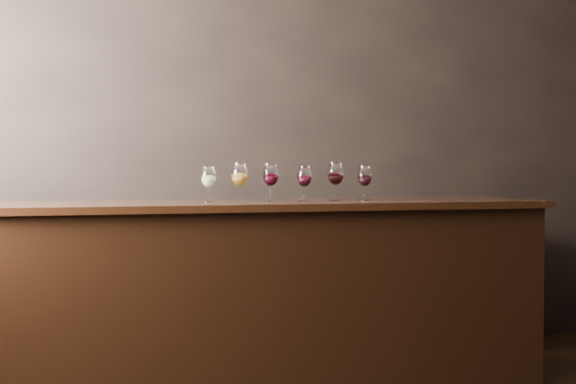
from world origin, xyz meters
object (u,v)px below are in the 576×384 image
object	(u,v)px
bar_counter	(279,300)
back_bar_shelf	(375,294)
glass_red_a	(271,176)
glass_red_b	(304,177)
glass_red_c	(336,175)
glass_white	(209,178)
glass_red_d	(365,177)
glass_amber	(239,175)

from	to	relation	value
bar_counter	back_bar_shelf	distance (m)	1.04
back_bar_shelf	glass_red_a	bearing A→B (deg)	-144.91
glass_red_b	glass_red_c	xyz separation A→B (m)	(0.20, 0.05, 0.01)
bar_counter	glass_red_a	distance (m)	0.68
glass_white	glass_red_d	world-z (taller)	glass_red_d
glass_amber	glass_red_b	xyz separation A→B (m)	(0.35, -0.06, -0.01)
bar_counter	glass_red_d	bearing A→B (deg)	1.46
bar_counter	glass_red_a	bearing A→B (deg)	165.89
glass_red_d	glass_red_a	bearing A→B (deg)	177.89
glass_white	glass_red_a	xyz separation A→B (m)	(0.34, -0.01, 0.01)
glass_red_d	glass_red_c	bearing A→B (deg)	173.22
glass_amber	bar_counter	bearing A→B (deg)	-6.41
glass_white	glass_red_a	size ratio (longest dim) A/B	0.93
back_bar_shelf	glass_red_d	distance (m)	1.05
back_bar_shelf	glass_amber	world-z (taller)	glass_amber
glass_white	glass_amber	xyz separation A→B (m)	(0.17, -0.00, 0.01)
bar_counter	glass_red_d	world-z (taller)	glass_red_d
glass_white	glass_red_c	bearing A→B (deg)	-0.94
glass_red_a	glass_red_d	xyz separation A→B (m)	(0.54, -0.02, -0.01)
bar_counter	glass_red_b	distance (m)	0.69
back_bar_shelf	glass_red_a	distance (m)	1.32
glass_red_a	glass_amber	bearing A→B (deg)	176.32
glass_red_b	glass_red_c	bearing A→B (deg)	14.20
glass_white	glass_red_b	world-z (taller)	glass_red_b
glass_white	glass_red_b	size ratio (longest dim) A/B	0.99
glass_amber	glass_red_c	size ratio (longest dim) A/B	0.99
glass_red_a	glass_red_c	size ratio (longest dim) A/B	0.97
bar_counter	glass_amber	xyz separation A→B (m)	(-0.22, 0.02, 0.68)
glass_red_c	glass_white	bearing A→B (deg)	179.06
glass_amber	glass_white	bearing A→B (deg)	179.82
bar_counter	glass_white	distance (m)	0.77
glass_white	glass_red_d	xyz separation A→B (m)	(0.88, -0.03, 0.00)
glass_red_a	glass_red_d	bearing A→B (deg)	-2.11
glass_red_c	glass_red_b	bearing A→B (deg)	-165.80
glass_white	glass_red_a	bearing A→B (deg)	-1.95
bar_counter	glass_red_b	bearing A→B (deg)	-13.71
back_bar_shelf	glass_red_d	xyz separation A→B (m)	(-0.33, -0.63, 0.78)
glass_amber	glass_red_d	world-z (taller)	glass_amber
glass_white	glass_red_a	world-z (taller)	glass_red_a
back_bar_shelf	glass_amber	xyz separation A→B (m)	(-1.04, -0.60, 0.79)
glass_amber	glass_red_a	size ratio (longest dim) A/B	1.02
glass_amber	glass_red_a	distance (m)	0.17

